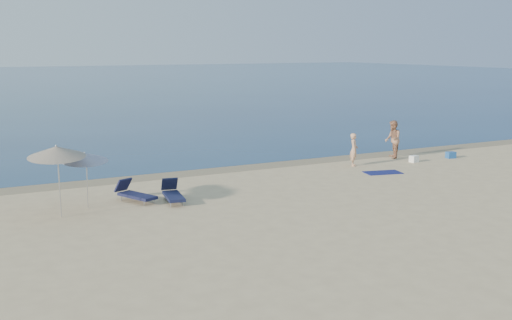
{
  "coord_description": "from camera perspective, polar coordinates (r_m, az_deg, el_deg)",
  "views": [
    {
      "loc": [
        -15.69,
        -7.29,
        5.7
      ],
      "look_at": [
        -3.42,
        16.0,
        1.0
      ],
      "focal_mm": 45.0,
      "sensor_mm": 36.0,
      "label": 1
    }
  ],
  "objects": [
    {
      "name": "blue_cooler",
      "position": [
        34.45,
        16.93,
        0.43
      ],
      "size": [
        0.5,
        0.38,
        0.33
      ],
      "primitive_type": "cube",
      "rotation": [
        0.0,
        0.0,
        -0.13
      ],
      "color": "#1E55A5",
      "rests_on": "ground"
    },
    {
      "name": "umbrella_far",
      "position": [
        22.33,
        -17.32,
        0.71
      ],
      "size": [
        2.33,
        2.35,
        2.55
      ],
      "rotation": [
        0.0,
        0.0,
        -0.26
      ],
      "color": "silver",
      "rests_on": "ground"
    },
    {
      "name": "umbrella_near",
      "position": [
        23.37,
        -14.99,
        0.26
      ],
      "size": [
        1.82,
        1.84,
        2.12
      ],
      "rotation": [
        0.0,
        0.0,
        -0.12
      ],
      "color": "silver",
      "rests_on": "ground"
    },
    {
      "name": "lounger_right",
      "position": [
        23.96,
        -7.4,
        -3.01
      ],
      "size": [
        0.89,
        1.88,
        0.8
      ],
      "rotation": [
        0.0,
        0.0,
        -0.17
      ],
      "color": "#141939",
      "rests_on": "ground"
    },
    {
      "name": "lounger_left",
      "position": [
        24.2,
        -10.73,
        -2.97
      ],
      "size": [
        1.24,
        1.9,
        0.8
      ],
      "rotation": [
        0.0,
        0.0,
        0.39
      ],
      "color": "#15183B",
      "rests_on": "ground"
    },
    {
      "name": "person_left",
      "position": [
        31.08,
        8.7,
        0.92
      ],
      "size": [
        0.65,
        0.69,
        1.58
      ],
      "primitive_type": "imported",
      "rotation": [
        0.0,
        0.0,
        0.92
      ],
      "color": "tan",
      "rests_on": "ground"
    },
    {
      "name": "beach_towel",
      "position": [
        29.72,
        11.2,
        -1.1
      ],
      "size": [
        1.81,
        1.26,
        0.03
      ],
      "primitive_type": "cube",
      "rotation": [
        0.0,
        0.0,
        -0.22
      ],
      "color": "#0F144F",
      "rests_on": "ground"
    },
    {
      "name": "wet_sand_strip",
      "position": [
        31.48,
        2.62,
        -0.32
      ],
      "size": [
        240.0,
        1.6,
        0.0
      ],
      "primitive_type": "cube",
      "color": "#847254",
      "rests_on": "ground"
    },
    {
      "name": "white_bag",
      "position": [
        32.75,
        13.86,
        0.09
      ],
      "size": [
        0.43,
        0.38,
        0.33
      ],
      "primitive_type": "cube",
      "rotation": [
        0.0,
        0.0,
        0.14
      ],
      "color": "white",
      "rests_on": "ground"
    },
    {
      "name": "sea",
      "position": [
        108.58,
        -19.56,
        6.53
      ],
      "size": [
        240.0,
        160.0,
        0.01
      ],
      "primitive_type": "cube",
      "color": "navy",
      "rests_on": "ground"
    },
    {
      "name": "person_right",
      "position": [
        33.58,
        12.07,
        1.81
      ],
      "size": [
        1.11,
        1.19,
        1.95
      ],
      "primitive_type": "imported",
      "rotation": [
        0.0,
        0.0,
        -2.09
      ],
      "color": "#AF795C",
      "rests_on": "ground"
    }
  ]
}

